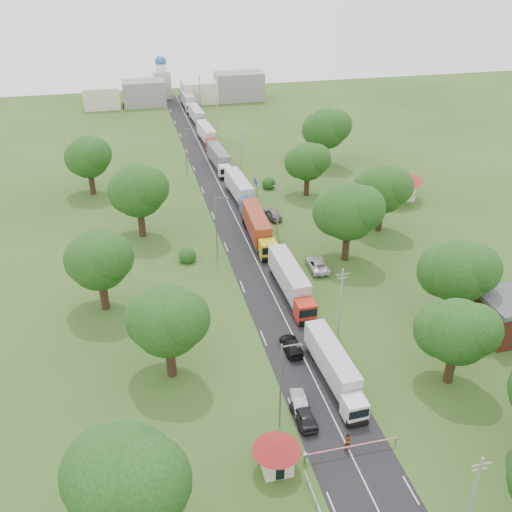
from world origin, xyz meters
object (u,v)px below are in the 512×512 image
object	(u,v)px
info_sign	(256,185)
car_lane_front	(304,415)
truck_0	(334,367)
boom_barrier	(337,450)
guard_booth	(277,451)
car_lane_mid	(299,402)
pedestrian_near	(348,443)

from	to	relation	value
info_sign	car_lane_front	bearing A→B (deg)	-98.48
truck_0	boom_barrier	bearing A→B (deg)	-108.35
guard_booth	car_lane_mid	xyz separation A→B (m)	(4.32, 7.04, -1.50)
guard_booth	info_sign	world-z (taller)	info_sign
boom_barrier	car_lane_front	xyz separation A→B (m)	(-1.64, 5.00, -0.11)
guard_booth	truck_0	bearing A→B (deg)	47.16
car_lane_front	guard_booth	bearing A→B (deg)	48.38
guard_booth	car_lane_mid	world-z (taller)	guard_booth
car_lane_mid	pedestrian_near	distance (m)	7.08
guard_booth	car_lane_mid	bearing A→B (deg)	58.43
truck_0	car_lane_front	distance (m)	6.97
car_lane_mid	info_sign	bearing A→B (deg)	-90.74
car_lane_front	pedestrian_near	size ratio (longest dim) A/B	2.32
info_sign	pedestrian_near	bearing A→B (deg)	-95.16
guard_booth	car_lane_mid	distance (m)	8.39
info_sign	pedestrian_near	xyz separation A→B (m)	(-5.37, -59.50, -2.02)
pedestrian_near	car_lane_front	bearing A→B (deg)	89.76
info_sign	car_lane_mid	bearing A→B (deg)	-98.67
guard_booth	pedestrian_near	world-z (taller)	guard_booth
truck_0	guard_booth	bearing A→B (deg)	-132.84
boom_barrier	truck_0	xyz separation A→B (m)	(3.25, 9.81, 1.09)
boom_barrier	pedestrian_near	world-z (taller)	pedestrian_near
boom_barrier	pedestrian_near	distance (m)	1.29
truck_0	car_lane_front	world-z (taller)	truck_0
guard_booth	pedestrian_near	xyz separation A→B (m)	(7.03, 0.50, -1.18)
guard_booth	car_lane_front	distance (m)	6.68
guard_booth	car_lane_front	bearing A→B (deg)	49.98
car_lane_front	pedestrian_near	bearing A→B (deg)	120.56
guard_booth	car_lane_front	size ratio (longest dim) A/B	0.97
car_lane_front	pedestrian_near	xyz separation A→B (m)	(2.83, -4.50, 0.20)
guard_booth	boom_barrier	bearing A→B (deg)	0.01
boom_barrier	pedestrian_near	xyz separation A→B (m)	(1.19, 0.50, 0.09)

